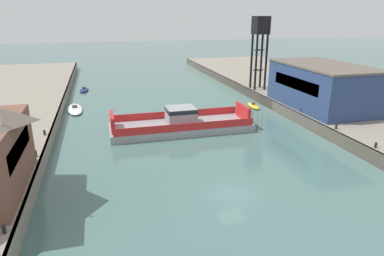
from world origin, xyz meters
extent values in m
plane|color=#476B66|center=(0.00, 0.00, 0.00)|extent=(400.00, 400.00, 0.00)
cube|color=#423D38|center=(-18.46, 20.00, 0.90)|extent=(0.30, 140.00, 1.79)
cube|color=gray|center=(32.31, 20.00, 0.90)|extent=(28.00, 140.00, 1.79)
cube|color=#423D38|center=(18.46, 20.00, 0.90)|extent=(0.30, 140.00, 1.79)
cube|color=#939399|center=(-0.37, 19.89, 0.55)|extent=(20.93, 6.98, 1.10)
cube|color=red|center=(-0.37, 23.30, 1.65)|extent=(20.08, 0.16, 1.10)
cube|color=red|center=(-0.38, 16.49, 1.65)|extent=(20.08, 0.16, 1.10)
cube|color=#939399|center=(-0.37, 19.89, 2.37)|extent=(4.19, 3.82, 2.53)
cube|color=black|center=(-0.37, 19.89, 3.28)|extent=(4.23, 3.86, 0.60)
cube|color=red|center=(9.59, 19.87, 2.20)|extent=(0.51, 4.85, 2.20)
cube|color=red|center=(-10.33, 19.92, 2.20)|extent=(0.51, 4.85, 2.20)
ellipsoid|color=yellow|center=(15.99, 29.77, 0.24)|extent=(1.90, 4.98, 0.48)
cube|color=#4C4C51|center=(15.99, 29.77, 0.73)|extent=(0.57, 0.44, 0.50)
ellipsoid|color=white|center=(-16.35, 35.89, 0.27)|extent=(3.36, 8.49, 0.54)
cube|color=#4C4C51|center=(-16.35, 35.89, 0.79)|extent=(0.93, 0.49, 0.50)
ellipsoid|color=navy|center=(-15.21, 52.72, 0.25)|extent=(2.38, 5.06, 0.49)
cube|color=#4C4C51|center=(-15.21, 52.72, 0.74)|extent=(0.66, 0.48, 0.50)
cube|color=black|center=(-18.84, 3.21, 5.63)|extent=(0.08, 8.76, 1.73)
cube|color=navy|center=(24.12, 21.07, 5.18)|extent=(10.34, 18.36, 6.78)
cube|color=#60564C|center=(24.12, 21.07, 8.72)|extent=(10.54, 18.73, 0.30)
cube|color=black|center=(18.99, 21.07, 6.00)|extent=(0.08, 12.85, 1.90)
cylinder|color=black|center=(19.12, 38.45, 7.31)|extent=(0.44, 0.44, 11.04)
cylinder|color=black|center=(21.33, 38.45, 7.31)|extent=(0.44, 0.44, 11.04)
cylinder|color=black|center=(19.12, 36.24, 7.31)|extent=(0.44, 0.44, 11.04)
cylinder|color=black|center=(21.33, 36.24, 7.31)|extent=(0.44, 0.44, 11.04)
cube|color=black|center=(20.23, 37.34, 5.66)|extent=(2.21, 0.20, 0.20)
cube|color=black|center=(20.23, 37.34, 5.66)|extent=(0.20, 2.21, 0.20)
cube|color=black|center=(20.23, 37.34, 9.74)|extent=(2.21, 0.20, 0.20)
cube|color=black|center=(20.23, 37.34, 9.74)|extent=(0.20, 2.21, 0.20)
cube|color=black|center=(20.23, 37.34, 14.56)|extent=(2.87, 2.87, 3.46)
cylinder|color=silver|center=(-19.39, 1.22, 5.79)|extent=(0.12, 0.12, 8.00)
cylinder|color=black|center=(-19.01, -4.00, 2.07)|extent=(0.28, 0.28, 0.55)
sphere|color=black|center=(-19.01, -4.00, 2.34)|extent=(0.32, 0.32, 0.32)
cylinder|color=black|center=(-19.01, 2.81, 2.07)|extent=(0.28, 0.28, 0.55)
sphere|color=black|center=(-19.01, 2.81, 2.34)|extent=(0.32, 0.32, 0.32)
cylinder|color=black|center=(19.01, 2.84, 2.07)|extent=(0.28, 0.28, 0.55)
sphere|color=black|center=(19.01, 2.84, 2.34)|extent=(0.32, 0.32, 0.32)
cylinder|color=black|center=(-19.01, 10.45, 2.07)|extent=(0.28, 0.28, 0.55)
sphere|color=black|center=(-19.01, 10.45, 2.34)|extent=(0.32, 0.32, 0.32)
cylinder|color=black|center=(19.01, 10.00, 2.07)|extent=(0.28, 0.28, 0.55)
sphere|color=black|center=(19.01, 10.00, 2.34)|extent=(0.32, 0.32, 0.32)
cylinder|color=black|center=(-19.01, 17.72, 2.07)|extent=(0.28, 0.28, 0.55)
sphere|color=black|center=(-19.01, 17.72, 2.34)|extent=(0.32, 0.32, 0.32)
cylinder|color=black|center=(19.01, 18.57, 2.07)|extent=(0.28, 0.28, 0.55)
sphere|color=black|center=(19.01, 18.57, 2.34)|extent=(0.32, 0.32, 0.32)
camera|label=1|loc=(-11.49, -27.69, 16.72)|focal=32.14mm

